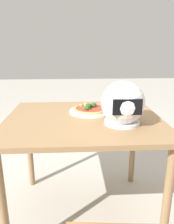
# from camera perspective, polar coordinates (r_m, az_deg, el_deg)

# --- Properties ---
(ground_plane) EXTENTS (14.00, 14.00, 0.00)m
(ground_plane) POSITION_cam_1_polar(r_m,az_deg,el_deg) (1.89, -0.81, -24.42)
(ground_plane) COLOR #B2ADA3
(dining_table) EXTENTS (1.05, 0.88, 0.78)m
(dining_table) POSITION_cam_1_polar(r_m,az_deg,el_deg) (1.52, -0.92, -4.95)
(dining_table) COLOR olive
(dining_table) RESTS_ON ground
(pizza_plate) EXTENTS (0.31, 0.31, 0.01)m
(pizza_plate) POSITION_cam_1_polar(r_m,az_deg,el_deg) (1.62, 0.86, 0.23)
(pizza_plate) COLOR white
(pizza_plate) RESTS_ON dining_table
(pizza) EXTENTS (0.25, 0.25, 0.06)m
(pizza) POSITION_cam_1_polar(r_m,az_deg,el_deg) (1.61, 0.83, 0.90)
(pizza) COLOR tan
(pizza) RESTS_ON pizza_plate
(motorcycle_helmet) EXTENTS (0.27, 0.27, 0.27)m
(motorcycle_helmet) POSITION_cam_1_polar(r_m,az_deg,el_deg) (1.36, 9.31, 2.12)
(motorcycle_helmet) COLOR silver
(motorcycle_helmet) RESTS_ON dining_table
(drinking_glass) EXTENTS (0.07, 0.07, 0.14)m
(drinking_glass) POSITION_cam_1_polar(r_m,az_deg,el_deg) (1.81, 6.78, 3.95)
(drinking_glass) COLOR silver
(drinking_glass) RESTS_ON dining_table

